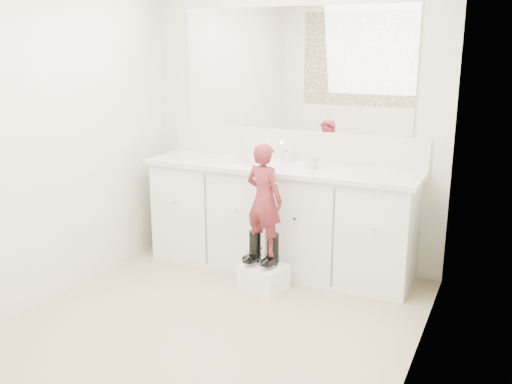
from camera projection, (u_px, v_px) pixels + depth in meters
The scene contains 17 objects.
floor at pixel (208, 330), 3.79m from camera, with size 3.00×3.00×0.00m, color #887859.
wall_back at pixel (293, 123), 4.80m from camera, with size 2.60×2.60×0.00m, color beige.
wall_front at pixel (6, 219), 2.17m from camera, with size 2.60×2.60×0.00m, color beige.
wall_left at pixel (44, 138), 4.02m from camera, with size 3.00×3.00×0.00m, color beige.
wall_right at pixel (421, 172), 2.96m from camera, with size 3.00×3.00×0.00m, color beige.
vanity_cabinet at pixel (280, 219), 4.76m from camera, with size 2.20×0.55×0.85m, color silver.
countertop at pixel (279, 168), 4.63m from camera, with size 2.28×0.58×0.04m, color beige.
backsplash at pixel (292, 145), 4.84m from camera, with size 2.28×0.03×0.25m, color beige.
mirror at pixel (294, 70), 4.68m from camera, with size 2.00×0.02×1.00m, color white.
faucet at pixel (287, 156), 4.76m from camera, with size 0.08×0.08×0.10m, color silver.
cup at pixel (313, 162), 4.50m from camera, with size 0.11×0.11×0.10m, color beige.
soap_bottle at pixel (243, 150), 4.70m from camera, with size 0.09×0.10×0.21m, color beige.
step_stool at pixel (264, 277), 4.39m from camera, with size 0.32×0.26×0.20m, color white.
boot_left at pixel (255, 247), 4.37m from camera, with size 0.10×0.18×0.26m, color black, non-canonical shape.
boot_right at pixel (273, 250), 4.30m from camera, with size 0.10×0.18×0.26m, color black, non-canonical shape.
toddler at pixel (264, 199), 4.24m from camera, with size 0.31×0.20×0.85m, color #A83339.
toothbrush at pixel (272, 184), 4.15m from camera, with size 0.01×0.01×0.14m, color #E85A84.
Camera 1 is at (1.74, -2.98, 1.85)m, focal length 40.00 mm.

